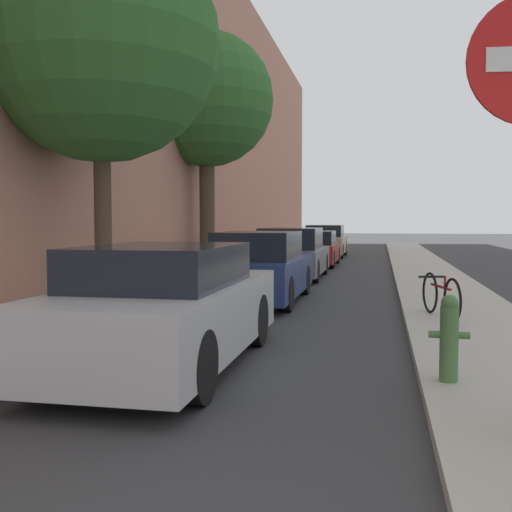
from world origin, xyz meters
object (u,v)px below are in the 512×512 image
parked_car_navy (260,269)px  street_tree_far (207,101)px  parked_car_red (312,249)px  street_tree_near (100,42)px  parked_car_grey (292,255)px  parked_car_silver (167,308)px  parked_car_champagne (326,242)px  bicycle (440,296)px  fire_hydrant (449,337)px

parked_car_navy → street_tree_far: (-2.49, 4.79, 4.37)m
parked_car_red → street_tree_near: (-1.91, -13.05, 3.84)m
parked_car_grey → street_tree_near: 9.18m
parked_car_silver → parked_car_grey: parked_car_grey is taller
parked_car_champagne → bicycle: (3.37, -17.62, -0.21)m
parked_car_silver → street_tree_near: street_tree_near is taller
parked_car_silver → street_tree_far: 11.57m
parked_car_silver → bicycle: 4.79m
street_tree_near → fire_hydrant: 7.03m
parked_car_grey → parked_car_red: bearing=89.5°
bicycle → street_tree_far: bearing=115.2°
street_tree_far → fire_hydrant: 13.01m
parked_car_silver → parked_car_red: 15.62m
parked_car_red → bicycle: 12.61m
street_tree_far → fire_hydrant: size_ratio=8.24×
fire_hydrant → parked_car_grey: bearing=105.6°
fire_hydrant → bicycle: bearing=85.8°
street_tree_far → fire_hydrant: street_tree_far is taller
street_tree_near → fire_hydrant: street_tree_near is taller
parked_car_navy → fire_hydrant: size_ratio=5.05×
parked_car_navy → parked_car_red: 10.00m
street_tree_near → fire_hydrant: size_ratio=7.47×
bicycle → parked_car_silver: bearing=-148.3°
parked_car_red → street_tree_far: (-2.45, -5.22, 4.44)m
parked_car_grey → parked_car_champagne: parked_car_grey is taller
parked_car_silver → parked_car_navy: parked_car_navy is taller
parked_car_silver → parked_car_grey: bearing=90.7°
parked_car_silver → bicycle: size_ratio=2.62×
bicycle → fire_hydrant: bearing=-109.1°
parked_car_navy → bicycle: 3.97m
street_tree_near → parked_car_grey: bearing=77.1°
parked_car_silver → fire_hydrant: parked_car_silver is taller
parked_car_navy → parked_car_grey: size_ratio=1.00×
parked_car_champagne → street_tree_near: 18.99m
parked_car_red → parked_car_champagne: 5.47m
street_tree_near → street_tree_far: bearing=94.0°
parked_car_champagne → street_tree_far: bearing=-103.0°
parked_car_navy → parked_car_champagne: 15.47m
fire_hydrant → parked_car_navy: bearing=116.6°
parked_car_silver → parked_car_navy: (-0.05, 5.62, 0.00)m
parked_car_champagne → parked_car_grey: bearing=-90.3°
parked_car_grey → bicycle: bearing=-64.8°
parked_car_grey → bicycle: parked_car_grey is taller
parked_car_red → bicycle: size_ratio=2.56×
street_tree_far → bicycle: street_tree_far is taller
parked_car_silver → bicycle: bearing=46.6°
fire_hydrant → bicycle: size_ratio=0.52×
street_tree_near → street_tree_far: street_tree_far is taller
parked_car_champagne → bicycle: parked_car_champagne is taller
parked_car_grey → parked_car_champagne: bearing=89.7°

